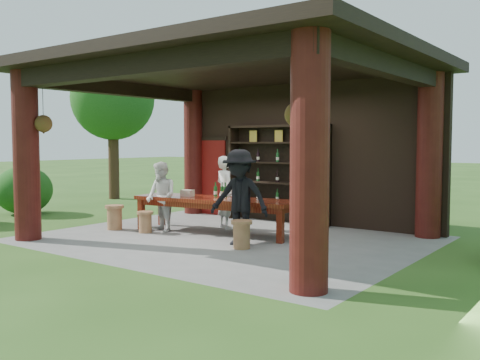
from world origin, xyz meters
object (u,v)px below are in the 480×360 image
Objects in this scene: wine_shelf at (278,174)px; guest_woman at (161,197)px; stool_near_left at (145,221)px; guest_man at (240,197)px; tasting_table at (215,203)px; napkin_basket at (187,193)px; stool_near_right at (242,234)px; stool_far_left at (115,217)px; host at (225,192)px.

guest_woman is at bearing -116.37° from wine_shelf.
guest_man is at bearing 2.15° from stool_near_left.
napkin_basket is (-0.69, -0.10, 0.18)m from tasting_table.
napkin_basket is (-0.92, -2.20, -0.35)m from wine_shelf.
stool_near_right is at bearing 6.80° from guest_woman.
tasting_table is 6.90× the size of stool_far_left.
wine_shelf is 0.72× the size of tasting_table.
guest_man is (-0.24, 0.26, 0.62)m from stool_near_right.
stool_far_left is (-0.86, -0.10, 0.04)m from stool_near_left.
wine_shelf reaches higher than napkin_basket.
wine_shelf is at bearing 67.41° from napkin_basket.
napkin_basket is (-2.11, 0.90, 0.55)m from stool_near_right.
guest_woman reaches higher than tasting_table.
wine_shelf is 1.48× the size of guest_man.
wine_shelf is at bearing 83.76° from tasting_table.
guest_woman is at bearing 77.07° from host.
stool_far_left is 2.07× the size of napkin_basket.
napkin_basket is (0.55, 0.73, 0.58)m from stool_near_left.
tasting_table is at bearing 24.20° from stool_far_left.
guest_man reaches higher than stool_near_right.
host is at bearing 57.60° from napkin_basket.
napkin_basket is at bearing 150.27° from guest_man.
guest_woman is 0.57m from napkin_basket.
tasting_table is 1.19m from guest_woman.
stool_near_left is 1.08m from napkin_basket.
host is (1.87, 1.57, 0.52)m from stool_far_left.
host is (-0.45, -1.46, -0.36)m from wine_shelf.
stool_near_right is (1.43, -1.00, -0.37)m from tasting_table.
wine_shelf reaches higher than stool_near_left.
stool_near_right is at bearing -58.64° from guest_man.
tasting_table is 7.26× the size of stool_near_right.
stool_far_left is (-3.51, 0.06, 0.01)m from stool_near_right.
host is 0.87m from napkin_basket.
host is at bearing 108.85° from tasting_table.
tasting_table is 1.43m from guest_man.
tasting_table reaches higher than stool_far_left.
napkin_basket is at bearing -112.59° from wine_shelf.
wine_shelf is 1.57m from host.
host is (-1.64, 1.64, 0.54)m from stool_near_right.
host is at bearing 135.10° from stool_near_right.
stool_near_left is 2.51m from guest_man.
guest_man is 1.98m from napkin_basket.
stool_far_left is 0.30× the size of guest_man.
stool_far_left is at bearing -155.80° from tasting_table.
stool_far_left is 0.33× the size of host.
stool_near_right is at bearing -35.08° from tasting_table.
napkin_basket reaches higher than stool_near_right.
guest_woman is at bearing -154.11° from tasting_table.
guest_man is at bearing 12.10° from guest_woman.
host reaches higher than stool_near_right.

